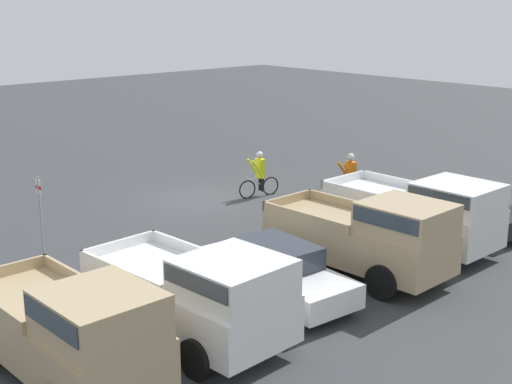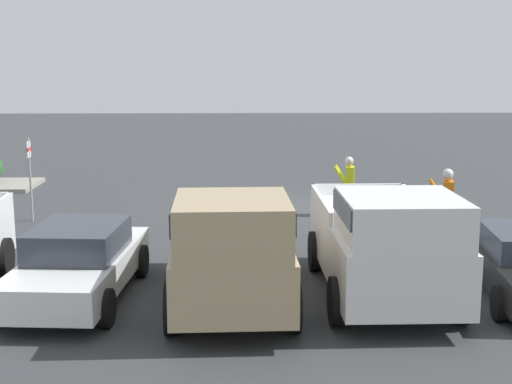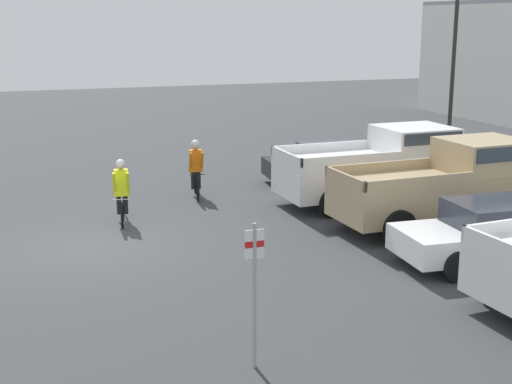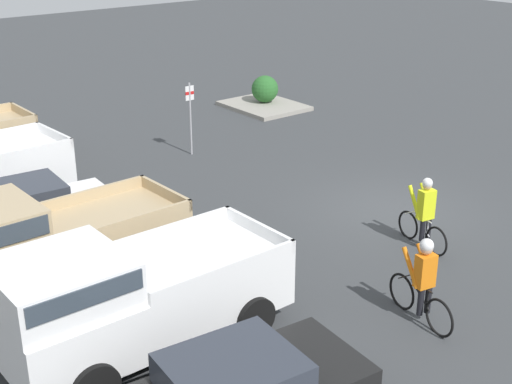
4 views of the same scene
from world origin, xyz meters
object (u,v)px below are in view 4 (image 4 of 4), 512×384
at_px(sedan_1, 20,213).
at_px(fire_lane_sign, 190,112).
at_px(shrub, 265,89).
at_px(cyclist_1, 423,280).
at_px(pickup_truck_1, 40,245).
at_px(pickup_truck_0, 127,296).
at_px(cyclist_0, 425,212).

height_order(sedan_1, fire_lane_sign, fire_lane_sign).
bearing_deg(shrub, cyclist_1, 151.43).
xyz_separation_m(pickup_truck_1, cyclist_1, (-5.33, -5.20, -0.27)).
bearing_deg(cyclist_1, sedan_1, 29.25).
relative_size(pickup_truck_1, fire_lane_sign, 2.23).
distance_m(pickup_truck_0, cyclist_1, 5.45).
bearing_deg(pickup_truck_1, fire_lane_sign, -52.48).
bearing_deg(sedan_1, pickup_truck_0, 177.39).
bearing_deg(cyclist_0, fire_lane_sign, 3.33).
xyz_separation_m(pickup_truck_0, fire_lane_sign, (8.38, -6.89, 0.26)).
bearing_deg(pickup_truck_1, pickup_truck_0, -172.18).
xyz_separation_m(cyclist_0, shrub, (11.99, -5.06, -0.17)).
xyz_separation_m(sedan_1, shrub, (5.91, -12.21, -0.02)).
bearing_deg(pickup_truck_1, sedan_1, -12.79).
distance_m(pickup_truck_0, fire_lane_sign, 10.85).
relative_size(cyclist_0, cyclist_1, 0.95).
bearing_deg(shrub, fire_lane_sign, 119.35).
distance_m(pickup_truck_1, fire_lane_sign, 9.17).
distance_m(cyclist_0, fire_lane_sign, 8.88).
height_order(fire_lane_sign, shrub, fire_lane_sign).
bearing_deg(cyclist_1, pickup_truck_0, 62.21).
bearing_deg(pickup_truck_0, cyclist_1, -117.79).
xyz_separation_m(pickup_truck_0, cyclist_1, (-2.54, -4.81, -0.25)).
distance_m(pickup_truck_0, pickup_truck_1, 2.82).
xyz_separation_m(sedan_1, fire_lane_sign, (2.77, -6.63, 0.70)).
height_order(pickup_truck_0, shrub, pickup_truck_0).
bearing_deg(pickup_truck_0, shrub, -47.28).
bearing_deg(fire_lane_sign, shrub, -60.65).
relative_size(pickup_truck_1, shrub, 4.89).
bearing_deg(fire_lane_sign, pickup_truck_1, 127.52).
height_order(pickup_truck_0, pickup_truck_1, pickup_truck_1).
distance_m(fire_lane_sign, shrub, 6.44).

